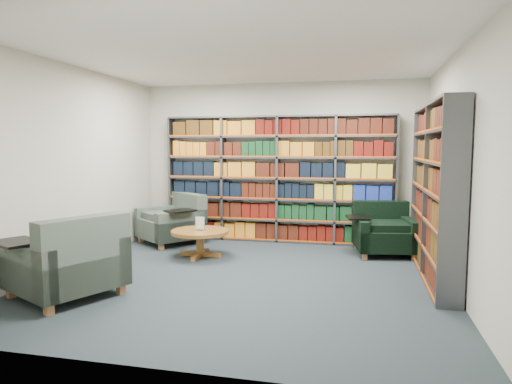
% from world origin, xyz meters
% --- Properties ---
extents(room_shell, '(5.02, 5.02, 2.82)m').
position_xyz_m(room_shell, '(0.00, 0.00, 1.40)').
color(room_shell, '#1C252D').
rests_on(room_shell, ground).
extents(bookshelf_back, '(4.00, 0.28, 2.20)m').
position_xyz_m(bookshelf_back, '(0.00, 2.34, 1.10)').
color(bookshelf_back, '#47494F').
rests_on(bookshelf_back, ground).
extents(bookshelf_right, '(0.28, 2.50, 2.20)m').
position_xyz_m(bookshelf_right, '(2.34, 0.60, 1.10)').
color(bookshelf_right, '#47494F').
rests_on(bookshelf_right, ground).
extents(chair_teal_left, '(1.31, 1.31, 0.85)m').
position_xyz_m(chair_teal_left, '(-1.74, 1.85, 0.34)').
color(chair_teal_left, '#0F2A40').
rests_on(chair_teal_left, ground).
extents(chair_green_right, '(1.11, 1.01, 0.80)m').
position_xyz_m(chair_green_right, '(1.78, 1.81, 0.32)').
color(chair_green_right, black).
rests_on(chair_green_right, ground).
extents(chair_teal_front, '(1.38, 1.39, 0.94)m').
position_xyz_m(chair_teal_front, '(-1.71, -1.19, 0.38)').
color(chair_teal_front, '#0F2A40').
rests_on(chair_teal_front, ground).
extents(coffee_table, '(0.88, 0.88, 0.62)m').
position_xyz_m(coffee_table, '(-0.95, 0.92, 0.33)').
color(coffee_table, olive).
rests_on(coffee_table, ground).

